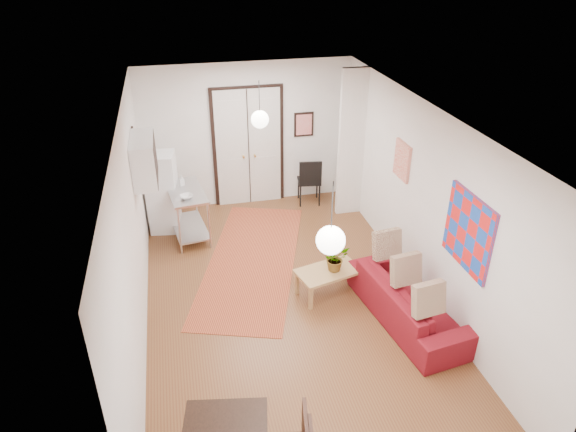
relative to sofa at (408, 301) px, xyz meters
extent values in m
plane|color=brown|center=(-1.61, 0.83, -0.32)|extent=(7.00, 7.00, 0.00)
cube|color=white|center=(-1.61, 0.83, 2.58)|extent=(4.20, 7.00, 0.02)
cube|color=silver|center=(-1.61, 4.33, 1.13)|extent=(4.20, 0.02, 2.90)
cube|color=silver|center=(-1.61, -2.67, 1.13)|extent=(4.20, 0.02, 2.90)
cube|color=silver|center=(-3.71, 0.83, 1.13)|extent=(0.02, 7.00, 2.90)
cube|color=silver|center=(0.49, 0.83, 1.13)|extent=(0.02, 7.00, 2.90)
cube|color=silver|center=(-1.61, 4.28, 0.88)|extent=(1.44, 0.06, 2.50)
cube|color=silver|center=(0.24, 3.38, 1.13)|extent=(0.50, 0.10, 2.90)
cube|color=white|center=(-3.53, 2.33, 1.58)|extent=(0.35, 1.00, 0.70)
cube|color=red|center=(0.47, -0.42, 1.33)|extent=(0.05, 1.00, 1.00)
cube|color=#EFE7C7|center=(0.47, 1.63, 1.48)|extent=(0.05, 0.50, 0.60)
cube|color=red|center=(-0.46, 4.30, 1.28)|extent=(0.40, 0.03, 0.50)
cube|color=#A16643|center=(-3.68, 2.83, 1.63)|extent=(0.03, 0.44, 0.54)
sphere|color=white|center=(-1.61, 2.83, 1.93)|extent=(0.30, 0.30, 0.30)
cylinder|color=black|center=(-1.61, 2.83, 2.33)|extent=(0.01, 0.01, 0.50)
sphere|color=white|center=(-1.61, -1.17, 1.93)|extent=(0.30, 0.30, 0.30)
cylinder|color=black|center=(-1.61, -1.17, 2.33)|extent=(0.01, 0.01, 0.50)
cube|color=#AF522B|center=(-1.95, 2.03, -0.31)|extent=(2.58, 4.11, 0.01)
imported|color=maroon|center=(0.00, 0.00, 0.00)|extent=(1.15, 2.28, 0.64)
cube|color=tan|center=(-0.94, 0.85, 0.09)|extent=(1.08, 0.77, 0.04)
cube|color=tan|center=(-1.38, 0.63, -0.12)|extent=(0.07, 0.07, 0.39)
cube|color=tan|center=(-0.51, 0.63, -0.12)|extent=(0.07, 0.07, 0.39)
cube|color=tan|center=(-1.38, 1.06, -0.12)|extent=(0.07, 0.07, 0.39)
cube|color=tan|center=(-0.51, 1.06, -0.12)|extent=(0.07, 0.07, 0.39)
imported|color=#3D6B30|center=(-0.84, 0.85, 0.32)|extent=(0.41, 0.45, 0.42)
cube|color=#B4B6B9|center=(-2.94, 3.13, 0.59)|extent=(0.77, 1.29, 0.04)
cube|color=#B4B6B9|center=(-2.94, 3.13, -0.14)|extent=(0.72, 1.24, 0.03)
cylinder|color=#B4B6B9|center=(-3.21, 2.57, 0.14)|extent=(0.04, 0.04, 0.91)
cylinder|color=#B4B6B9|center=(-2.68, 2.57, 0.14)|extent=(0.04, 0.04, 0.91)
cylinder|color=#B4B6B9|center=(-3.21, 3.70, 0.14)|extent=(0.04, 0.04, 0.91)
cylinder|color=#B4B6B9|center=(-2.68, 3.70, 0.14)|extent=(0.04, 0.04, 0.91)
imported|color=silver|center=(-2.94, 2.83, 0.64)|extent=(0.27, 0.27, 0.05)
imported|color=teal|center=(-2.99, 3.38, 0.71)|extent=(0.11, 0.11, 0.19)
cube|color=white|center=(-3.36, 3.50, 0.45)|extent=(0.61, 0.61, 1.53)
cube|color=black|center=(-2.56, -1.66, 0.05)|extent=(0.07, 0.07, 0.73)
cube|color=#361D11|center=(-2.32, -1.91, 0.41)|extent=(0.12, 0.45, 0.49)
cube|color=black|center=(-0.41, 3.98, 0.17)|extent=(0.52, 0.52, 0.04)
cube|color=black|center=(-0.41, 4.19, 0.43)|extent=(0.46, 0.11, 0.49)
cylinder|color=black|center=(-0.61, 3.78, -0.07)|extent=(0.03, 0.03, 0.49)
cylinder|color=black|center=(-0.22, 3.78, -0.07)|extent=(0.03, 0.03, 0.49)
cylinder|color=black|center=(-0.61, 4.18, -0.07)|extent=(0.03, 0.03, 0.49)
cylinder|color=black|center=(-0.22, 4.18, -0.07)|extent=(0.03, 0.03, 0.49)
camera|label=1|loc=(-3.01, -5.36, 4.60)|focal=32.00mm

